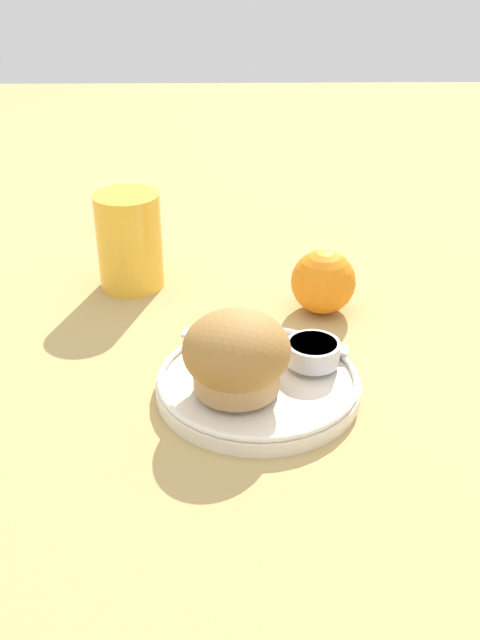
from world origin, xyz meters
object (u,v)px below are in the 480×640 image
at_px(muffin, 236,355).
at_px(juice_glass, 130,241).
at_px(orange_fruit, 323,282).
at_px(butter_knife, 264,342).

distance_m(muffin, juice_glass, 0.28).
xyz_separation_m(orange_fruit, juice_glass, (-0.23, 0.07, 0.02)).
bearing_deg(juice_glass, muffin, -63.65).
bearing_deg(juice_glass, orange_fruit, -17.35).
bearing_deg(orange_fruit, butter_knife, -124.48).
relative_size(muffin, orange_fruit, 1.33).
xyz_separation_m(butter_knife, juice_glass, (-0.15, 0.18, 0.04)).
bearing_deg(butter_knife, muffin, -96.97).
bearing_deg(muffin, butter_knife, 69.51).
distance_m(orange_fruit, juice_glass, 0.24).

